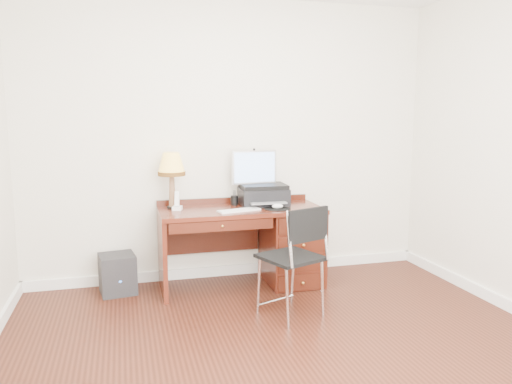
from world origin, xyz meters
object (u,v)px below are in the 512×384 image
object	(u,v)px
monitor	(254,170)
phone	(177,205)
printer	(263,195)
equipment_box	(118,274)
chair	(294,251)
desk	(274,241)
leg_lamp	(172,168)

from	to	relation	value
monitor	phone	size ratio (longest dim) A/B	3.00
printer	phone	xyz separation A→B (m)	(-0.83, -0.06, -0.05)
equipment_box	chair	bearing A→B (deg)	-43.89
desk	phone	distance (m)	0.98
chair	equipment_box	xyz separation A→B (m)	(-1.35, 0.95, -0.37)
chair	monitor	bearing A→B (deg)	70.90
monitor	chair	bearing A→B (deg)	-93.62
desk	monitor	distance (m)	0.70
monitor	desk	bearing A→B (deg)	-60.12
printer	leg_lamp	xyz separation A→B (m)	(-0.86, 0.03, 0.28)
phone	chair	size ratio (longest dim) A/B	0.19
desk	phone	world-z (taller)	phone
desk	monitor	bearing A→B (deg)	125.51
chair	leg_lamp	bearing A→B (deg)	108.90
desk	phone	bearing A→B (deg)	177.47
monitor	printer	xyz separation A→B (m)	(0.07, -0.09, -0.23)
desk	printer	size ratio (longest dim) A/B	3.26
monitor	leg_lamp	size ratio (longest dim) A/B	1.00
printer	chair	distance (m)	1.01
leg_lamp	equipment_box	world-z (taller)	leg_lamp
printer	leg_lamp	world-z (taller)	leg_lamp
leg_lamp	phone	bearing A→B (deg)	-71.48
desk	chair	distance (m)	0.87
printer	phone	bearing A→B (deg)	-173.15
monitor	equipment_box	xyz separation A→B (m)	(-1.31, -0.10, -0.90)
monitor	leg_lamp	bearing A→B (deg)	178.35
phone	equipment_box	distance (m)	0.83
chair	desk	bearing A→B (deg)	62.17
monitor	phone	distance (m)	0.83
printer	equipment_box	distance (m)	1.53
leg_lamp	phone	world-z (taller)	leg_lamp
phone	leg_lamp	bearing A→B (deg)	127.28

